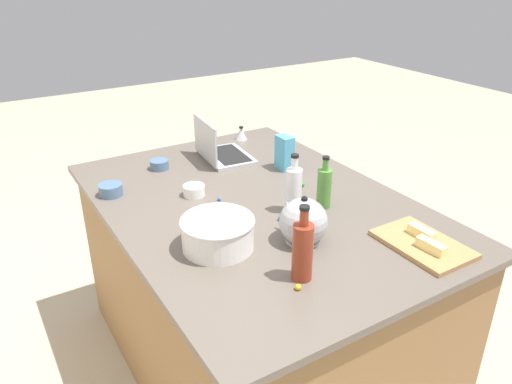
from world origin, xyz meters
TOP-DOWN VIEW (x-y plane):
  - ground_plane at (0.00, 0.00)m, footprint 12.00×12.00m
  - island_counter at (0.00, 0.00)m, footprint 1.69×1.20m
  - laptop at (0.52, -0.10)m, footprint 0.33×0.26m
  - mixing_bowl_large at (-0.24, 0.31)m, footprint 0.27×0.27m
  - bottle_vinegar at (-0.15, -0.09)m, footprint 0.07×0.07m
  - bottle_soy at (-0.55, 0.16)m, footprint 0.07×0.07m
  - bottle_olive at (-0.18, -0.22)m, footprint 0.06×0.06m
  - kettle at (-0.36, 0.02)m, footprint 0.21×0.18m
  - cutting_board at (-0.62, -0.34)m, footprint 0.34×0.22m
  - butter_stick_left at (-0.59, -0.36)m, footprint 0.11×0.04m
  - butter_stick_right at (-0.68, -0.31)m, footprint 0.11×0.05m
  - ramekin_small at (0.20, 0.20)m, footprint 0.10×0.10m
  - ramekin_medium at (0.57, 0.22)m, footprint 0.09×0.09m
  - ramekin_wide at (0.40, 0.51)m, footprint 0.10×0.10m
  - kitchen_timer at (0.74, -0.35)m, footprint 0.07×0.07m
  - candy_bag at (0.25, -0.32)m, footprint 0.09×0.06m
  - candy_0 at (0.38, -0.38)m, footprint 0.01×0.01m
  - candy_1 at (-0.01, -0.40)m, footprint 0.02×0.02m
  - candy_2 at (0.03, -0.27)m, footprint 0.02×0.02m
  - candy_3 at (0.45, -0.10)m, footprint 0.02×0.02m
  - candy_4 at (-0.19, -0.00)m, footprint 0.02×0.02m
  - candy_5 at (-0.60, 0.21)m, footprint 0.02×0.02m
  - candy_6 at (0.10, 0.13)m, footprint 0.02×0.02m

SIDE VIEW (x-z plane):
  - ground_plane at x=0.00m, z-range 0.00..0.00m
  - island_counter at x=0.00m, z-range 0.00..0.90m
  - candy_0 at x=0.38m, z-range 0.90..0.91m
  - candy_1 at x=-0.01m, z-range 0.90..0.92m
  - candy_6 at x=0.10m, z-range 0.90..0.92m
  - cutting_board at x=-0.62m, z-range 0.90..0.92m
  - candy_3 at x=0.45m, z-range 0.90..0.92m
  - candy_2 at x=0.03m, z-range 0.90..0.92m
  - candy_4 at x=-0.19m, z-range 0.90..0.92m
  - candy_5 at x=-0.60m, z-range 0.90..0.92m
  - ramekin_medium at x=0.57m, z-range 0.90..0.95m
  - ramekin_small at x=0.20m, z-range 0.90..0.95m
  - ramekin_wide at x=0.40m, z-range 0.90..0.95m
  - kitchen_timer at x=0.74m, z-range 0.90..0.97m
  - butter_stick_left at x=-0.59m, z-range 0.92..0.95m
  - butter_stick_right at x=-0.68m, z-range 0.92..0.95m
  - laptop at x=0.52m, z-range 0.84..1.06m
  - mixing_bowl_large at x=-0.24m, z-range 0.90..1.02m
  - kettle at x=-0.36m, z-range 0.88..1.08m
  - candy_bag at x=0.25m, z-range 0.90..1.07m
  - bottle_olive at x=-0.18m, z-range 0.88..1.11m
  - bottle_vinegar at x=-0.15m, z-range 0.88..1.13m
  - bottle_soy at x=-0.55m, z-range 0.87..1.14m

